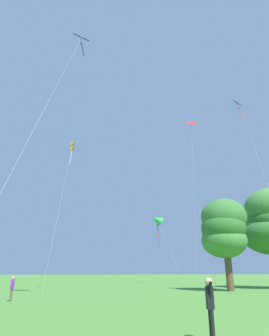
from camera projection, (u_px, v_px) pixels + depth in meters
kite_red_high at (192, 131)px, 52.03m from camera, size 3.59×5.62×27.05m
kite_black_large at (79, 45)px, 24.38m from camera, size 4.41×9.42×20.89m
kite_purple_streamer at (241, 112)px, 29.14m from camera, size 1.73×4.79×17.98m
kite_orange_box at (72, 148)px, 35.18m from camera, size 1.63×5.97×16.26m
kite_green_small at (157, 220)px, 46.52m from camera, size 2.66×7.98×10.37m
person_child_small at (12, 286)px, 19.05m from camera, size 0.24×0.47×1.48m
person_in_blue_jacket at (210, 302)px, 8.20m from camera, size 0.22×0.52×1.60m
tree_right_cluster at (224, 228)px, 30.22m from camera, size 4.72×4.68×8.91m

